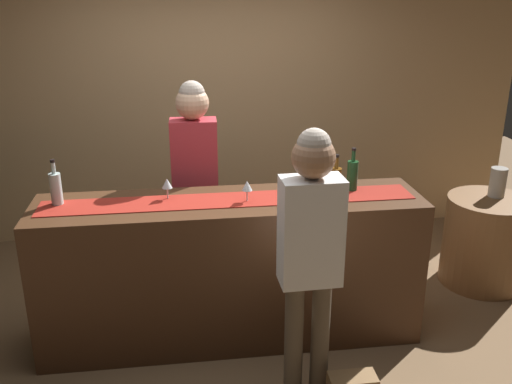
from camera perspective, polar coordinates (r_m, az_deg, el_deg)
ground_plane at (r=4.21m, az=-2.42°, el=-13.96°), size 10.00×10.00×0.00m
back_wall at (r=5.46m, az=-4.58°, el=10.48°), size 6.00×0.12×2.90m
bar_counter at (r=3.95m, az=-2.53°, el=-7.80°), size 2.57×0.60×1.02m
counter_runner_cloth at (r=3.73m, az=-2.65°, el=-0.80°), size 2.44×0.28×0.01m
wine_bottle_amber at (r=3.76m, az=7.99°, el=0.97°), size 0.07×0.07×0.30m
wine_bottle_green at (r=3.93m, az=9.64°, el=1.71°), size 0.07×0.07×0.30m
wine_bottle_clear at (r=3.84m, az=-19.43°, el=0.37°), size 0.07×0.07×0.30m
wine_glass_near_customer at (r=3.67m, az=-0.91°, el=0.57°), size 0.07×0.07×0.14m
wine_glass_mid_counter at (r=3.76m, az=-8.91°, el=0.79°), size 0.07×0.07×0.14m
wine_glass_far_end at (r=3.80m, az=4.13°, el=1.18°), size 0.07×0.07×0.14m
bartender at (r=4.26m, az=-6.17°, el=2.35°), size 0.35×0.24×1.72m
customer_sipping at (r=3.16m, az=5.48°, el=-4.96°), size 0.35×0.23×1.67m
round_side_table at (r=5.06m, az=22.01°, el=-4.59°), size 0.68×0.68×0.74m
vase_on_side_table at (r=4.97m, az=23.07°, el=0.90°), size 0.13×0.13×0.24m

